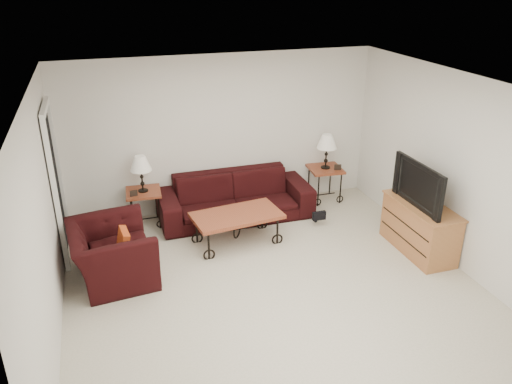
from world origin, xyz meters
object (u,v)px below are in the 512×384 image
at_px(armchair, 112,253).
at_px(tv_stand, 419,228).
at_px(lamp_right, 326,151).
at_px(backpack, 316,210).
at_px(coffee_table, 237,228).
at_px(lamp_left, 141,174).
at_px(side_table_right, 324,184).
at_px(side_table_left, 145,208).
at_px(television, 425,184).
at_px(sofa, 235,197).

distance_m(armchair, tv_stand, 4.14).
bearing_deg(lamp_right, backpack, -122.66).
height_order(coffee_table, backpack, coffee_table).
bearing_deg(lamp_left, side_table_right, 0.00).
bearing_deg(side_table_left, tv_stand, -29.09).
bearing_deg(coffee_table, side_table_right, 28.56).
distance_m(television, backpack, 1.77).
relative_size(side_table_right, lamp_left, 1.04).
bearing_deg(backpack, lamp_right, 44.90).
relative_size(coffee_table, television, 1.17).
relative_size(side_table_right, television, 0.55).
height_order(lamp_left, television, television).
bearing_deg(side_table_right, side_table_left, 180.00).
bearing_deg(side_table_left, sofa, -7.37).
relative_size(lamp_right, backpack, 1.40).
distance_m(armchair, backpack, 3.17).
xyz_separation_m(lamp_left, lamp_right, (3.02, 0.00, 0.03)).
height_order(side_table_right, tv_stand, tv_stand).
bearing_deg(tv_stand, backpack, 129.59).
distance_m(sofa, armchair, 2.30).
relative_size(armchair, tv_stand, 0.95).
relative_size(side_table_right, backpack, 1.40).
distance_m(side_table_left, side_table_right, 3.02).
xyz_separation_m(side_table_right, television, (0.51, -1.97, 0.72)).
bearing_deg(lamp_left, sofa, -7.37).
bearing_deg(tv_stand, television, 180.00).
bearing_deg(side_table_left, armchair, -111.77).
relative_size(sofa, backpack, 5.72).
relative_size(coffee_table, backpack, 2.97).
height_order(lamp_right, armchair, lamp_right).
relative_size(coffee_table, armchair, 1.10).
xyz_separation_m(side_table_left, coffee_table, (1.19, -1.00, -0.05)).
distance_m(lamp_right, coffee_table, 2.18).
bearing_deg(tv_stand, lamp_right, 104.94).
relative_size(sofa, television, 2.26).
bearing_deg(armchair, television, -103.77).
height_order(coffee_table, tv_stand, tv_stand).
height_order(lamp_left, armchair, lamp_left).
xyz_separation_m(side_table_right, tv_stand, (0.53, -1.97, 0.06)).
bearing_deg(television, armchair, -98.00).
bearing_deg(sofa, coffee_table, -103.88).
bearing_deg(side_table_left, backpack, -16.52).
xyz_separation_m(tv_stand, backpack, (-1.01, 1.22, -0.15)).
height_order(lamp_right, backpack, lamp_right).
distance_m(lamp_left, lamp_right, 3.02).
bearing_deg(side_table_right, tv_stand, -75.06).
relative_size(armchair, television, 1.06).
xyz_separation_m(sofa, lamp_left, (-1.39, 0.18, 0.49)).
height_order(side_table_right, backpack, side_table_right).
distance_m(armchair, television, 4.18).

